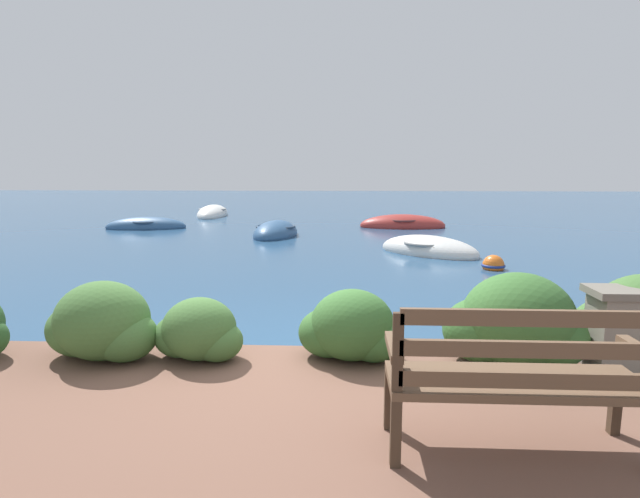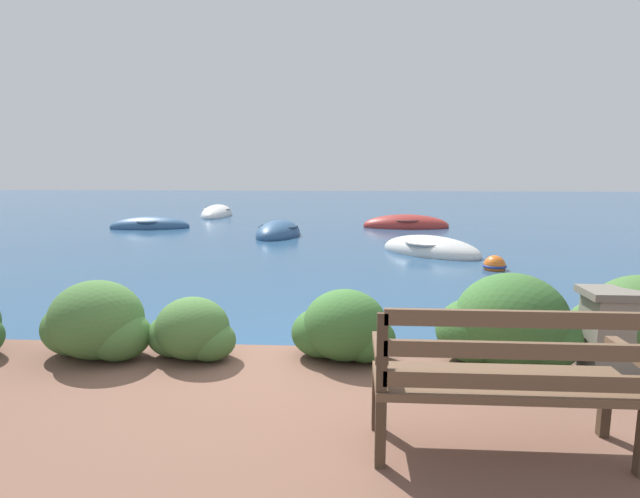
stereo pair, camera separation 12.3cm
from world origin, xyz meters
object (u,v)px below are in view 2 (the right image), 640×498
(rowboat_far, at_px, (150,226))
(rowboat_distant, at_px, (217,214))
(rowboat_nearest, at_px, (430,251))
(mooring_buoy, at_px, (494,266))
(park_bench, at_px, (504,377))
(rowboat_mid, at_px, (278,234))
(rowboat_outer, at_px, (406,226))

(rowboat_far, distance_m, rowboat_distant, 4.58)
(rowboat_nearest, distance_m, mooring_buoy, 2.02)
(rowboat_nearest, xyz_separation_m, rowboat_distant, (-7.31, 8.87, 0.00))
(rowboat_far, bearing_deg, mooring_buoy, -43.09)
(park_bench, height_order, mooring_buoy, park_bench)
(park_bench, bearing_deg, rowboat_mid, 109.50)
(rowboat_far, xyz_separation_m, rowboat_outer, (8.30, 0.72, 0.01))
(rowboat_distant, xyz_separation_m, mooring_buoy, (8.24, -10.66, 0.01))
(rowboat_mid, bearing_deg, rowboat_far, -101.10)
(rowboat_nearest, relative_size, rowboat_far, 0.99)
(park_bench, xyz_separation_m, rowboat_distant, (-6.40, 17.38, -0.64))
(park_bench, height_order, rowboat_nearest, park_bench)
(rowboat_mid, distance_m, rowboat_outer, 4.52)
(park_bench, relative_size, mooring_buoy, 3.34)
(rowboat_outer, relative_size, rowboat_distant, 0.88)
(park_bench, xyz_separation_m, rowboat_far, (-7.39, 12.91, -0.65))
(rowboat_mid, height_order, rowboat_distant, rowboat_distant)
(park_bench, distance_m, rowboat_distant, 18.53)
(rowboat_nearest, relative_size, rowboat_outer, 0.93)
(rowboat_mid, distance_m, rowboat_far, 4.71)
(rowboat_mid, relative_size, mooring_buoy, 5.39)
(rowboat_mid, distance_m, mooring_buoy, 6.64)
(rowboat_far, bearing_deg, park_bench, -69.46)
(rowboat_outer, bearing_deg, rowboat_nearest, -89.01)
(rowboat_nearest, height_order, rowboat_outer, rowboat_outer)
(park_bench, height_order, rowboat_outer, park_bench)
(rowboat_nearest, distance_m, rowboat_mid, 4.77)
(rowboat_distant, bearing_deg, mooring_buoy, -146.07)
(rowboat_nearest, relative_size, rowboat_mid, 1.08)
(park_bench, xyz_separation_m, rowboat_nearest, (0.91, 8.51, -0.64))
(rowboat_far, distance_m, rowboat_outer, 8.33)
(rowboat_mid, bearing_deg, rowboat_outer, 129.96)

